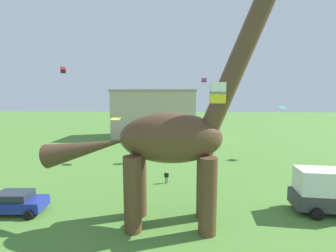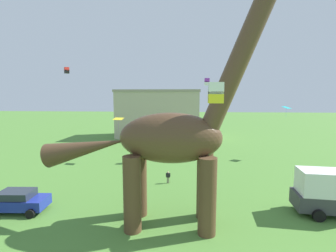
{
  "view_description": "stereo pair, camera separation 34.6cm",
  "coord_description": "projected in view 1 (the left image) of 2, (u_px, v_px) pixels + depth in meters",
  "views": [
    {
      "loc": [
        0.69,
        -9.15,
        8.31
      ],
      "look_at": [
        -0.19,
        6.43,
        6.4
      ],
      "focal_mm": 26.13,
      "sensor_mm": 36.0,
      "label": 1
    },
    {
      "loc": [
        1.04,
        -9.13,
        8.31
      ],
      "look_at": [
        -0.19,
        6.43,
        6.4
      ],
      "focal_mm": 26.13,
      "sensor_mm": 36.0,
      "label": 2
    }
  ],
  "objects": [
    {
      "name": "dinosaur_sculpture",
      "position": [
        169.0,
        138.0,
        15.36
      ],
      "size": [
        15.07,
        3.19,
        15.75
      ],
      "rotation": [
        0.0,
        0.0,
        -0.47
      ],
      "color": "#513823",
      "rests_on": "ground_plane"
    },
    {
      "name": "background_building_block",
      "position": [
        155.0,
        113.0,
        49.96
      ],
      "size": [
        16.52,
        8.56,
        9.56
      ],
      "color": "#B7A893",
      "rests_on": "ground_plane"
    },
    {
      "name": "parked_sedan_left",
      "position": [
        15.0,
        202.0,
        17.39
      ],
      "size": [
        4.31,
        2.05,
        1.55
      ],
      "rotation": [
        0.0,
        0.0,
        0.07
      ],
      "color": "navy",
      "rests_on": "ground_plane"
    },
    {
      "name": "kite_high_left",
      "position": [
        204.0,
        82.0,
        31.96
      ],
      "size": [
        0.64,
        0.64,
        0.9
      ],
      "color": "purple"
    },
    {
      "name": "person_vendor_side",
      "position": [
        166.0,
        176.0,
        23.41
      ],
      "size": [
        0.43,
        0.19,
        1.16
      ],
      "rotation": [
        0.0,
        0.0,
        3.41
      ],
      "color": "#6B6056",
      "rests_on": "ground_plane"
    },
    {
      "name": "kite_near_low",
      "position": [
        115.0,
        119.0,
        30.77
      ],
      "size": [
        1.37,
        1.09,
        1.55
      ],
      "color": "yellow"
    },
    {
      "name": "kite_drifting",
      "position": [
        218.0,
        93.0,
        11.22
      ],
      "size": [
        0.66,
        0.66,
        0.94
      ],
      "color": "white"
    },
    {
      "name": "parked_box_truck",
      "position": [
        333.0,
        191.0,
        17.25
      ],
      "size": [
        5.75,
        2.56,
        3.2
      ],
      "rotation": [
        0.0,
        0.0,
        -0.08
      ],
      "color": "#38383D",
      "rests_on": "ground_plane"
    },
    {
      "name": "kite_near_high",
      "position": [
        282.0,
        107.0,
        33.07
      ],
      "size": [
        1.5,
        1.49,
        1.55
      ],
      "color": "#19B2B7"
    },
    {
      "name": "kite_mid_center",
      "position": [
        63.0,
        70.0,
        29.5
      ],
      "size": [
        0.72,
        0.72,
        0.73
      ],
      "color": "red"
    }
  ]
}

